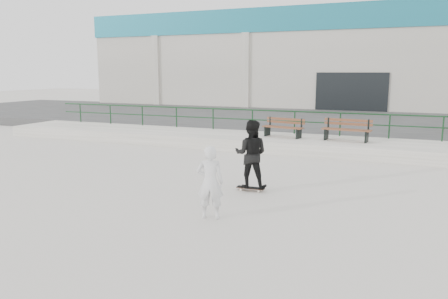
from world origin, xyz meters
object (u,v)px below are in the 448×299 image
at_px(bench_left, 283,128).
at_px(seated_skater, 210,182).
at_px(skateboard, 251,188).
at_px(bench_right, 347,130).
at_px(standing_skater, 251,154).

xyz_separation_m(bench_left, seated_skater, (0.79, -9.48, -0.07)).
bearing_deg(skateboard, bench_left, 96.80).
xyz_separation_m(bench_right, skateboard, (-1.74, -6.88, -0.87)).
distance_m(bench_right, seated_skater, 9.59).
xyz_separation_m(skateboard, standing_skater, (0.00, 0.00, 0.96)).
bearing_deg(bench_left, skateboard, -71.54).
height_order(skateboard, standing_skater, standing_skater).
bearing_deg(seated_skater, bench_right, -116.65).
bearing_deg(standing_skater, bench_left, -91.60).
relative_size(bench_left, skateboard, 2.36).
relative_size(skateboard, standing_skater, 0.42).
bearing_deg(bench_right, seated_skater, -95.43).
bearing_deg(skateboard, bench_right, 75.33).
xyz_separation_m(bench_left, standing_skater, (0.89, -6.94, 0.13)).
relative_size(bench_left, bench_right, 0.93).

